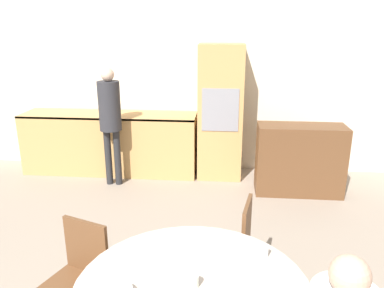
% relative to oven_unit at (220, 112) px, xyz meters
% --- Properties ---
extents(wall_back, '(7.09, 0.05, 2.60)m').
position_rel_oven_unit_xyz_m(wall_back, '(-0.30, 0.34, 0.32)').
color(wall_back, silver).
rests_on(wall_back, ground_plane).
extents(kitchen_counter, '(2.64, 0.60, 0.92)m').
position_rel_oven_unit_xyz_m(kitchen_counter, '(-1.68, -0.01, -0.50)').
color(kitchen_counter, tan).
rests_on(kitchen_counter, ground_plane).
extents(oven_unit, '(0.64, 0.59, 1.95)m').
position_rel_oven_unit_xyz_m(oven_unit, '(0.00, 0.00, 0.00)').
color(oven_unit, tan).
rests_on(oven_unit, ground_plane).
extents(sideboard, '(1.14, 0.45, 0.95)m').
position_rel_oven_unit_xyz_m(sideboard, '(1.08, -0.55, -0.50)').
color(sideboard, brown).
rests_on(sideboard, ground_plane).
extents(chair_far_left, '(0.51, 0.51, 0.85)m').
position_rel_oven_unit_xyz_m(chair_far_left, '(-0.95, -3.17, -0.50)').
color(chair_far_left, brown).
rests_on(chair_far_left, ground_plane).
extents(chair_far_right, '(0.47, 0.47, 0.85)m').
position_rel_oven_unit_xyz_m(chair_far_right, '(0.17, -2.67, -0.50)').
color(chair_far_right, brown).
rests_on(chair_far_right, ground_plane).
extents(person_standing, '(0.30, 0.30, 1.66)m').
position_rel_oven_unit_xyz_m(person_standing, '(-1.50, -0.50, 0.06)').
color(person_standing, '#262628').
rests_on(person_standing, ground_plane).
extents(cup, '(0.07, 0.07, 0.08)m').
position_rel_oven_unit_xyz_m(cup, '(-0.08, -3.58, -0.19)').
color(cup, silver).
rests_on(cup, dining_table).
extents(salt_shaker, '(0.03, 0.03, 0.09)m').
position_rel_oven_unit_xyz_m(salt_shaker, '(0.36, -3.25, -0.19)').
color(salt_shaker, white).
rests_on(salt_shaker, dining_table).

